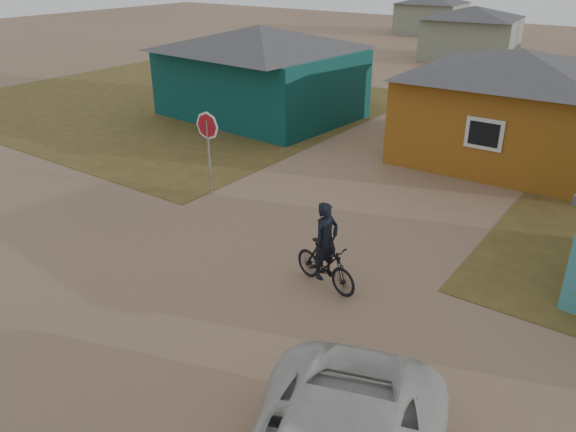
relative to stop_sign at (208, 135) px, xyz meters
The scene contains 8 objects.
ground 6.74m from the stop_sign, 53.00° to the right, with size 120.00×120.00×0.00m, color #906D53.
grass_nw 12.93m from the stop_sign, 142.21° to the left, with size 20.00×18.00×0.00m, color brown.
house_teal 9.53m from the stop_sign, 118.94° to the left, with size 8.93×7.08×4.00m.
house_yellow 10.90m from the stop_sign, 54.13° to the left, with size 7.72×6.76×3.90m.
house_pale_west 28.92m from the stop_sign, 94.18° to the left, with size 7.04×6.15×3.60m.
house_pale_north 42.07m from the stop_sign, 103.90° to the left, with size 6.28×5.81×3.40m.
stop_sign is the anchor object (origin of this frame).
cyclist 6.34m from the stop_sign, 23.03° to the right, with size 1.86×0.89×2.03m.
Camera 1 is at (7.50, -6.52, 6.79)m, focal length 35.00 mm.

